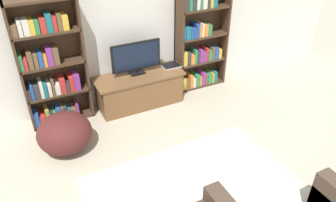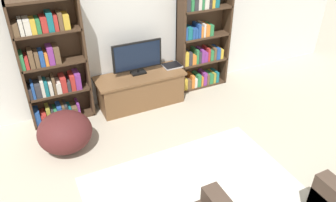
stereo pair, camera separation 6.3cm
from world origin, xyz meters
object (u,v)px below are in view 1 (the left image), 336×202
at_px(bookshelf_right, 199,40).
at_px(tv_stand, 139,90).
at_px(beanbag_ottoman, 65,133).
at_px(bookshelf_left, 50,67).
at_px(laptop, 171,66).
at_px(television, 136,57).

distance_m(bookshelf_right, tv_stand, 1.38).
bearing_deg(tv_stand, beanbag_ottoman, -155.38).
relative_size(bookshelf_left, laptop, 6.26).
bearing_deg(television, beanbag_ottoman, -153.04).
distance_m(bookshelf_right, laptop, 0.70).
bearing_deg(television, tv_stand, -90.00).
bearing_deg(tv_stand, bookshelf_left, 172.93).
distance_m(tv_stand, beanbag_ottoman, 1.50).
bearing_deg(laptop, beanbag_ottoman, -160.84).
bearing_deg(laptop, television, 179.43).
xyz_separation_m(television, laptop, (0.61, -0.01, -0.28)).
height_order(bookshelf_left, laptop, bookshelf_left).
relative_size(bookshelf_right, television, 2.32).
relative_size(bookshelf_right, beanbag_ottoman, 2.57).
distance_m(tv_stand, television, 0.57).
bearing_deg(beanbag_ottoman, laptop, 19.16).
bearing_deg(bookshelf_right, television, -175.64).
distance_m(bookshelf_left, tv_stand, 1.46).
xyz_separation_m(television, beanbag_ottoman, (-1.36, -0.69, -0.57)).
height_order(television, laptop, television).
relative_size(tv_stand, laptop, 4.80).
relative_size(television, beanbag_ottoman, 1.11).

